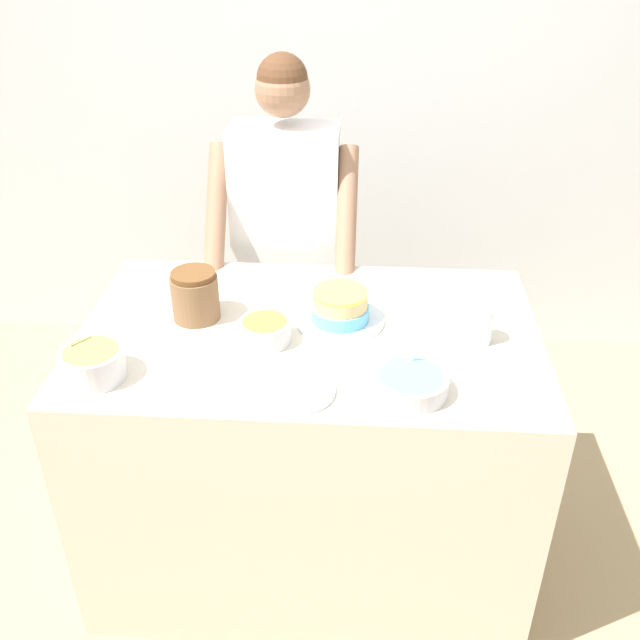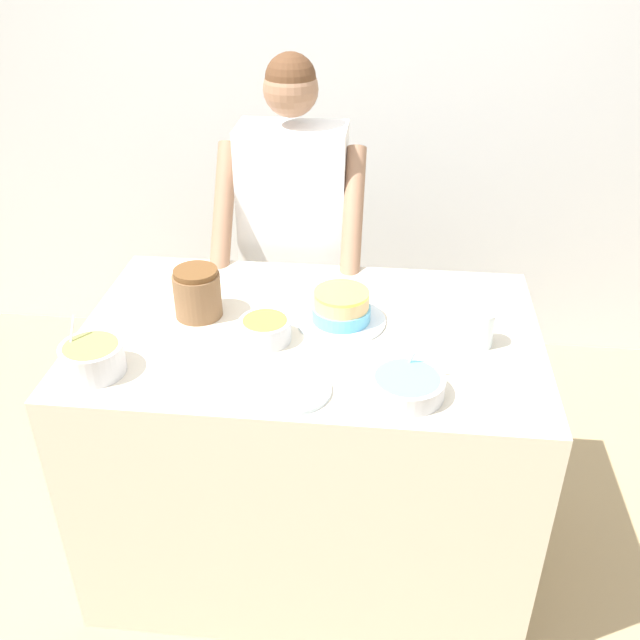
# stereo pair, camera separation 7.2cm
# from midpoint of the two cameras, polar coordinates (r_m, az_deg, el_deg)

# --- Properties ---
(wall_back) EXTENTS (10.00, 0.05, 2.60)m
(wall_back) POSITION_cam_midpoint_polar(r_m,az_deg,el_deg) (3.47, 2.82, 17.65)
(wall_back) COLOR silver
(wall_back) RESTS_ON ground_plane
(counter) EXTENTS (1.42, 0.90, 0.94)m
(counter) POSITION_cam_midpoint_polar(r_m,az_deg,el_deg) (2.49, 0.08, -10.01)
(counter) COLOR beige
(counter) RESTS_ON ground_plane
(person_baker) EXTENTS (0.55, 0.46, 1.64)m
(person_baker) POSITION_cam_midpoint_polar(r_m,az_deg,el_deg) (2.79, -1.40, 7.27)
(person_baker) COLOR #2D2D38
(person_baker) RESTS_ON ground_plane
(cake) EXTENTS (0.28, 0.28, 0.11)m
(cake) POSITION_cam_midpoint_polar(r_m,az_deg,el_deg) (2.23, 2.64, 0.89)
(cake) COLOR silver
(cake) RESTS_ON counter
(frosting_bowl_blue) EXTENTS (0.20, 0.20, 0.16)m
(frosting_bowl_blue) POSITION_cam_midpoint_polar(r_m,az_deg,el_deg) (1.94, 8.03, -5.18)
(frosting_bowl_blue) COLOR silver
(frosting_bowl_blue) RESTS_ON counter
(frosting_bowl_olive) EXTENTS (0.18, 0.18, 0.16)m
(frosting_bowl_olive) POSITION_cam_midpoint_polar(r_m,az_deg,el_deg) (2.08, -16.80, -2.91)
(frosting_bowl_olive) COLOR silver
(frosting_bowl_olive) RESTS_ON counter
(frosting_bowl_orange) EXTENTS (0.16, 0.16, 0.07)m
(frosting_bowl_orange) POSITION_cam_midpoint_polar(r_m,az_deg,el_deg) (2.15, -3.45, -0.73)
(frosting_bowl_orange) COLOR silver
(frosting_bowl_orange) RESTS_ON counter
(drinking_glass) EXTENTS (0.08, 0.08, 0.11)m
(drinking_glass) POSITION_cam_midpoint_polar(r_m,az_deg,el_deg) (2.17, 13.66, -0.68)
(drinking_glass) COLOR silver
(drinking_glass) RESTS_ON counter
(ceramic_plate) EXTENTS (0.22, 0.22, 0.01)m
(ceramic_plate) POSITION_cam_midpoint_polar(r_m,az_deg,el_deg) (1.94, -1.18, -5.62)
(ceramic_plate) COLOR silver
(ceramic_plate) RESTS_ON counter
(stoneware_jar) EXTENTS (0.15, 0.15, 0.16)m
(stoneware_jar) POSITION_cam_midpoint_polar(r_m,az_deg,el_deg) (2.28, -8.89, 2.14)
(stoneware_jar) COLOR brown
(stoneware_jar) RESTS_ON counter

